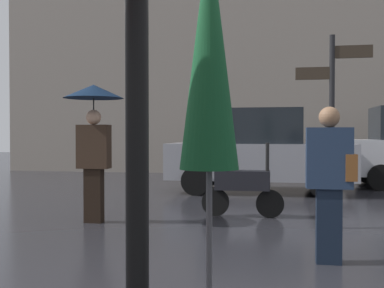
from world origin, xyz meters
TOP-DOWN VIEW (x-y plane):
  - folded_patio_umbrella_far at (0.70, -0.28)m, footprint 0.48×0.48m
  - pedestrian_with_umbrella at (-1.73, 3.94)m, footprint 0.93×0.93m
  - pedestrian_with_bag at (1.64, 2.19)m, footprint 0.51×0.24m
  - parked_scooter at (0.46, 4.85)m, footprint 1.36×0.32m
  - parked_car_right at (0.59, 8.32)m, footprint 4.29×2.02m
  - street_signpost at (1.86, 4.13)m, footprint 1.08×0.08m
  - building_block at (0.00, 14.42)m, footprint 17.77×2.41m

SIDE VIEW (x-z plane):
  - parked_scooter at x=0.46m, z-range -0.06..1.17m
  - pedestrian_with_bag at x=1.64m, z-range 0.11..1.78m
  - parked_car_right at x=0.59m, z-range 0.01..1.98m
  - pedestrian_with_umbrella at x=-1.73m, z-range 0.53..2.67m
  - street_signpost at x=1.86m, z-range 0.31..3.12m
  - folded_patio_umbrella_far at x=0.70m, z-range 0.46..3.04m
  - building_block at x=0.00m, z-range 0.00..12.03m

